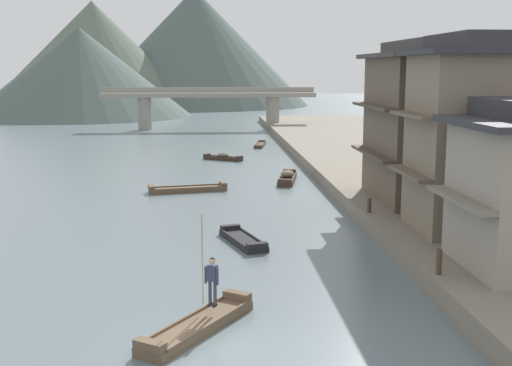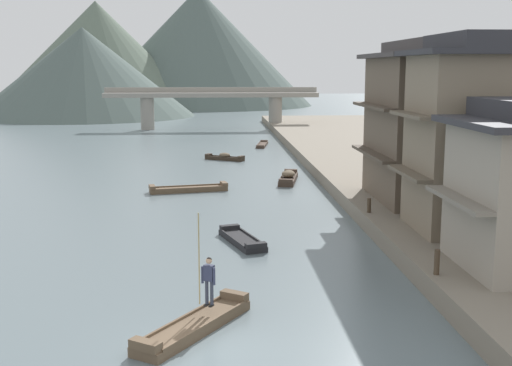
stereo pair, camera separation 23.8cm
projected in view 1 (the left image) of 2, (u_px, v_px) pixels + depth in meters
ground_plane at (211, 353)px, 18.99m from camera, size 400.00×400.00×0.00m
riverbank_right at (433, 172)px, 49.57m from camera, size 18.00×110.00×0.85m
boat_foreground_poled at (198, 326)px, 20.50m from camera, size 3.67×4.77×0.57m
boatman_person at (212, 275)px, 20.98m from camera, size 0.53×0.36×3.04m
boat_moored_nearest at (260, 145)px, 69.93m from camera, size 1.69×5.28×0.36m
boat_moored_second at (243, 240)px, 30.91m from camera, size 2.18×4.09×0.46m
boat_moored_third at (223, 157)px, 58.99m from camera, size 3.58×2.58×0.66m
boat_moored_far at (287, 178)px, 47.83m from camera, size 1.98×5.03×0.82m
boat_midriver_drifting at (188, 189)px, 43.88m from camera, size 5.28×2.14×0.53m
house_waterfront_second at (468, 135)px, 29.41m from camera, size 5.69×5.52×8.74m
house_waterfront_tall at (424, 123)px, 36.31m from camera, size 6.26×8.23×8.74m
mooring_post_dock_near at (439, 262)px, 23.41m from camera, size 0.20×0.20×0.92m
mooring_post_dock_mid at (369, 205)px, 33.58m from camera, size 0.20×0.20×0.73m
stone_bridge at (209, 101)px, 88.68m from camera, size 28.70×2.40×5.60m
hill_far_west at (80, 72)px, 113.04m from camera, size 37.90×37.90×15.07m
hill_far_centre at (94, 55)px, 134.97m from camera, size 43.87×43.87×21.66m
hill_far_east at (195, 48)px, 146.21m from camera, size 50.35×50.35×25.44m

